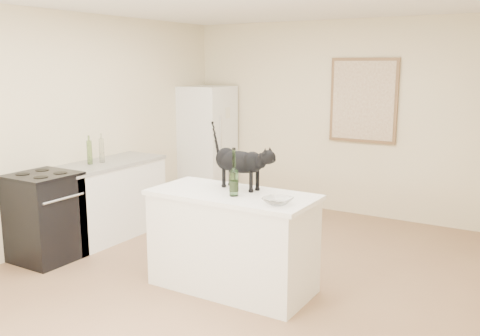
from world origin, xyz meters
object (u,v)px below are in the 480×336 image
Objects in this scene: black_cat at (240,165)px; glass_bowl at (278,201)px; stove at (45,218)px; wine_bottle at (234,175)px; fridge at (207,144)px.

black_cat is 2.71× the size of glass_bowl.
black_cat is (2.02, 0.57, 0.67)m from stove.
glass_bowl is (0.55, -0.31, -0.19)m from black_cat.
stove is 1.42× the size of black_cat.
wine_bottle is (0.10, -0.26, -0.04)m from black_cat.
fridge is 3.14m from black_cat.
fridge reaches higher than wine_bottle.
stove is 2.43× the size of wine_bottle.
fridge is 4.60× the size of wine_bottle.
wine_bottle is 1.58× the size of glass_bowl.
wine_bottle is at bearing -51.18° from fridge.
black_cat reaches higher than glass_bowl.
fridge is at bearing 137.91° from black_cat.
stove is 2.63m from glass_bowl.
wine_bottle is 0.48m from glass_bowl.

